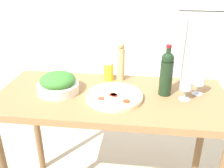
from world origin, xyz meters
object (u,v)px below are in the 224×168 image
salad_bowl (58,84)px  homemade_pizza (114,96)px  pepper_mill (121,62)px  refrigerator (199,38)px  wine_bottle (166,73)px  wine_glass_near (186,86)px  wine_glass_far (199,81)px  salt_canister (109,71)px

salad_bowl → homemade_pizza: (0.37, -0.04, -0.04)m
pepper_mill → salad_bowl: bearing=-147.1°
refrigerator → homemade_pizza: bearing=-115.1°
wine_bottle → pepper_mill: bearing=147.0°
pepper_mill → salad_bowl: size_ratio=1.03×
refrigerator → wine_bottle: refrigerator is taller
wine_glass_near → pepper_mill: 0.49m
wine_glass_near → homemade_pizza: size_ratio=0.36×
wine_glass_far → salad_bowl: bearing=-174.8°
wine_glass_far → homemade_pizza: bearing=-166.6°
wine_glass_near → wine_bottle: bearing=154.7°
refrigerator → pepper_mill: 1.81m
refrigerator → wine_glass_near: size_ratio=13.62×
wine_bottle → wine_glass_far: wine_bottle is taller
homemade_pizza → wine_glass_far: bearing=13.4°
pepper_mill → homemade_pizza: pepper_mill is taller
refrigerator → wine_glass_far: refrigerator is taller
wine_glass_far → homemade_pizza: size_ratio=0.36×
pepper_mill → wine_glass_near: bearing=-31.0°
wine_glass_near → wine_glass_far: (0.09, 0.08, 0.00)m
refrigerator → salt_canister: bearing=-120.8°
pepper_mill → salt_canister: (-0.09, -0.01, -0.07)m
refrigerator → wine_glass_near: (-0.44, -1.83, 0.17)m
refrigerator → salad_bowl: refrigerator is taller
refrigerator → salad_bowl: bearing=-124.4°
wine_glass_near → pepper_mill: bearing=149.0°
homemade_pizza → salt_canister: 0.29m
wine_glass_far → pepper_mill: size_ratio=0.46×
pepper_mill → wine_bottle: bearing=-33.0°
salt_canister → pepper_mill: bearing=7.6°
pepper_mill → wine_glass_far: bearing=-18.1°
wine_bottle → wine_glass_far: bearing=7.8°
pepper_mill → refrigerator: bearing=61.3°
pepper_mill → homemade_pizza: (-0.01, -0.29, -0.12)m
salt_canister → wine_bottle: bearing=-25.5°
refrigerator → salad_bowl: 2.21m
wine_glass_far → salt_canister: size_ratio=0.95×
wine_glass_near → refrigerator: bearing=76.4°
homemade_pizza → salad_bowl: bearing=173.4°
wine_glass_near → salt_canister: (-0.50, 0.24, -0.02)m
wine_bottle → salt_canister: size_ratio=2.42×
homemade_pizza → salt_canister: size_ratio=2.64×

